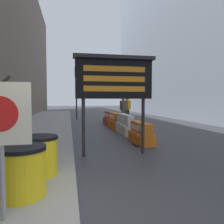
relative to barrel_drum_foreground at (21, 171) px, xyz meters
The scene contains 14 objects.
ground_plane 1.19m from the barrel_drum_foreground, 36.82° to the right, with size 120.00×120.00×0.00m, color #38383A.
barrel_drum_foreground is the anchor object (origin of this frame).
barrel_drum_middle 0.97m from the barrel_drum_foreground, 82.23° to the left, with size 0.76×0.76×0.78m.
warning_sign 1.07m from the barrel_drum_foreground, 96.45° to the right, with size 0.71×0.08×1.70m.
message_board 3.82m from the barrel_drum_foreground, 53.44° to the left, with size 2.36×0.36×2.89m.
jersey_barrier_orange_near 5.47m from the barrel_drum_foreground, 51.63° to the left, with size 0.56×1.64×0.78m.
jersey_barrier_white 7.52m from the barrel_drum_foreground, 63.18° to the left, with size 0.51×2.14×0.93m.
jersey_barrier_orange_far 9.59m from the barrel_drum_foreground, 69.27° to the left, with size 0.65×1.96×0.87m.
jersey_barrier_red_striped 11.49m from the barrel_drum_foreground, 72.82° to the left, with size 0.58×1.70×0.84m.
traffic_cone_near 11.30m from the barrel_drum_foreground, 71.33° to the left, with size 0.42×0.42×0.75m.
traffic_cone_mid 5.00m from the barrel_drum_foreground, 50.44° to the left, with size 0.36×0.36×0.64m.
traffic_light_near_curb 15.34m from the barrel_drum_foreground, 84.83° to the left, with size 0.28×0.44×4.40m.
pedestrian_worker 14.25m from the barrel_drum_foreground, 68.23° to the left, with size 0.50×0.56×1.84m.
pedestrian_passerby 13.54m from the barrel_drum_foreground, 69.18° to the left, with size 0.55×0.50×1.81m.
Camera 1 is at (-0.12, -2.87, 1.62)m, focal length 35.00 mm.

